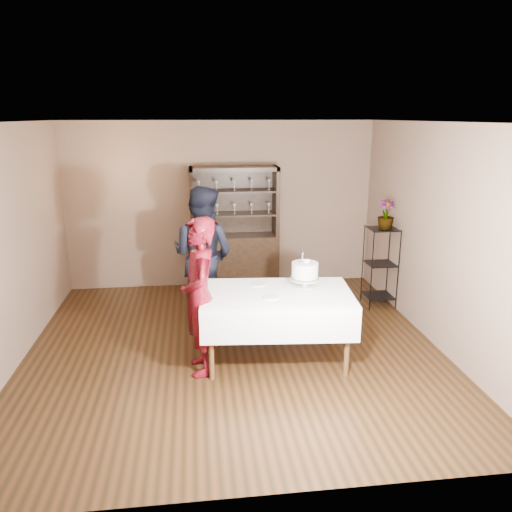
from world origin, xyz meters
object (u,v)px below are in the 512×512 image
object	(u,v)px
cake_table	(277,309)
woman	(200,297)
plant_etagere	(380,264)
man	(203,255)
cake	(305,272)
potted_plant	(386,215)
china_hutch	(235,249)

from	to	relation	value
cake_table	woman	size ratio (longest dim) A/B	1.01
plant_etagere	man	bearing A→B (deg)	-174.35
cake_table	cake	bearing A→B (deg)	20.58
cake_table	woman	world-z (taller)	woman
plant_etagere	man	distance (m)	2.65
cake	woman	bearing A→B (deg)	-168.24
cake_table	cake	xyz separation A→B (m)	(0.34, 0.13, 0.39)
cake_table	potted_plant	xyz separation A→B (m)	(1.83, 1.54, 0.75)
cake_table	man	xyz separation A→B (m)	(-0.81, 1.31, 0.30)
china_hutch	potted_plant	distance (m)	2.47
plant_etagere	cake	size ratio (longest dim) A/B	2.57
cake	potted_plant	xyz separation A→B (m)	(1.49, 1.41, 0.36)
woman	potted_plant	world-z (taller)	woman
plant_etagere	potted_plant	size ratio (longest dim) A/B	2.87
china_hutch	man	distance (m)	1.45
china_hutch	potted_plant	world-z (taller)	china_hutch
cake	potted_plant	distance (m)	2.08
man	cake_table	bearing A→B (deg)	152.84
potted_plant	china_hutch	bearing A→B (deg)	152.59
woman	cake	size ratio (longest dim) A/B	3.75
cake_table	china_hutch	bearing A→B (deg)	95.75
cake_table	man	size ratio (longest dim) A/B	0.94
plant_etagere	cake	distance (m)	2.10
man	plant_etagere	bearing A→B (deg)	-143.10
cake_table	woman	distance (m)	0.91
woman	cake_table	bearing A→B (deg)	93.06
woman	cake	distance (m)	1.25
plant_etagere	potted_plant	world-z (taller)	potted_plant
cake	cake_table	bearing A→B (deg)	-159.42
plant_etagere	woman	distance (m)	3.18
plant_etagere	cake	bearing A→B (deg)	-135.59
china_hutch	woman	size ratio (longest dim) A/B	1.14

